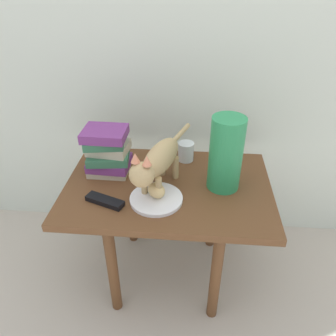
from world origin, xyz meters
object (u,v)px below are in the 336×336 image
(green_vase, at_px, (226,154))
(plate, at_px, (156,199))
(cat, at_px, (157,161))
(candle_jar, at_px, (186,152))
(bread_roll, at_px, (156,190))
(book_stack, at_px, (108,151))
(tv_remote, at_px, (105,201))
(side_table, at_px, (168,199))

(green_vase, bearing_deg, plate, -155.57)
(cat, distance_m, green_vase, 0.26)
(candle_jar, bearing_deg, bread_roll, -108.78)
(plate, height_order, book_stack, book_stack)
(plate, relative_size, bread_roll, 2.50)
(plate, distance_m, tv_remote, 0.19)
(tv_remote, bearing_deg, cat, 48.55)
(bread_roll, bearing_deg, side_table, 68.93)
(bread_roll, relative_size, book_stack, 0.39)
(bread_roll, bearing_deg, green_vase, 22.21)
(side_table, xyz_separation_m, candle_jar, (0.06, 0.20, 0.11))
(candle_jar, bearing_deg, book_stack, -157.84)
(side_table, distance_m, tv_remote, 0.28)
(cat, bearing_deg, side_table, 45.78)
(side_table, bearing_deg, green_vase, 2.87)
(cat, xyz_separation_m, tv_remote, (-0.19, -0.10, -0.12))
(green_vase, bearing_deg, bread_roll, -157.79)
(book_stack, distance_m, tv_remote, 0.23)
(tv_remote, bearing_deg, side_table, 52.06)
(cat, xyz_separation_m, candle_jar, (0.10, 0.23, -0.09))
(book_stack, bearing_deg, side_table, -15.01)
(plate, xyz_separation_m, candle_jar, (0.10, 0.30, 0.03))
(bread_roll, bearing_deg, book_stack, 143.69)
(plate, height_order, cat, cat)
(side_table, relative_size, green_vase, 2.79)
(cat, distance_m, candle_jar, 0.27)
(book_stack, distance_m, candle_jar, 0.35)
(plate, height_order, bread_roll, bread_roll)
(tv_remote, bearing_deg, bread_roll, 33.80)
(book_stack, bearing_deg, bread_roll, -36.31)
(candle_jar, bearing_deg, plate, -108.09)
(side_table, relative_size, candle_jar, 9.72)
(cat, relative_size, candle_jar, 5.39)
(bread_roll, distance_m, book_stack, 0.28)
(side_table, height_order, tv_remote, tv_remote)
(side_table, height_order, cat, cat)
(cat, height_order, book_stack, cat)
(plate, relative_size, cat, 0.44)
(candle_jar, bearing_deg, green_vase, -50.32)
(candle_jar, bearing_deg, cat, -112.91)
(cat, relative_size, green_vase, 1.54)
(bread_roll, bearing_deg, plate, -89.37)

